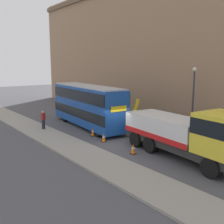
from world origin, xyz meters
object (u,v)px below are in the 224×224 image
(pedestrian_onlooker, at_px, (43,120))
(traffic_cone_near_truck, at_px, (133,149))
(double_decker_bus, at_px, (87,104))
(recovery_tow_truck, at_px, (186,133))
(traffic_cone_midway, at_px, (104,138))
(street_lamp, at_px, (193,94))
(traffic_cone_near_bus, at_px, (93,132))

(pedestrian_onlooker, relative_size, traffic_cone_near_truck, 2.38)
(double_decker_bus, height_order, pedestrian_onlooker, double_decker_bus)
(recovery_tow_truck, distance_m, traffic_cone_midway, 6.78)
(double_decker_bus, height_order, traffic_cone_midway, double_decker_bus)
(street_lamp, bearing_deg, traffic_cone_midway, -108.04)
(double_decker_bus, bearing_deg, traffic_cone_near_truck, -7.52)
(double_decker_bus, relative_size, traffic_cone_midway, 15.54)
(double_decker_bus, height_order, traffic_cone_near_truck, double_decker_bus)
(traffic_cone_near_bus, bearing_deg, recovery_tow_truck, 10.76)
(traffic_cone_near_bus, distance_m, traffic_cone_midway, 2.01)
(pedestrian_onlooker, relative_size, traffic_cone_near_bus, 2.38)
(traffic_cone_near_bus, xyz_separation_m, street_lamp, (4.56, 7.59, 3.13))
(pedestrian_onlooker, bearing_deg, traffic_cone_near_truck, -18.02)
(double_decker_bus, height_order, traffic_cone_near_bus, double_decker_bus)
(recovery_tow_truck, height_order, street_lamp, street_lamp)
(recovery_tow_truck, xyz_separation_m, traffic_cone_midway, (-6.35, -1.91, -1.42))
(pedestrian_onlooker, distance_m, traffic_cone_near_bus, 5.21)
(traffic_cone_near_bus, height_order, street_lamp, street_lamp)
(recovery_tow_truck, bearing_deg, traffic_cone_midway, -157.77)
(recovery_tow_truck, distance_m, pedestrian_onlooker, 13.51)
(traffic_cone_midway, bearing_deg, recovery_tow_truck, 16.72)
(double_decker_bus, xyz_separation_m, traffic_cone_midway, (5.34, -1.95, -1.89))
(recovery_tow_truck, xyz_separation_m, traffic_cone_near_truck, (-2.78, -2.02, -1.42))
(traffic_cone_near_truck, bearing_deg, street_lamp, 97.12)
(traffic_cone_near_truck, bearing_deg, pedestrian_onlooker, -168.35)
(traffic_cone_near_bus, relative_size, street_lamp, 0.12)
(traffic_cone_near_truck, height_order, street_lamp, street_lamp)
(street_lamp, bearing_deg, double_decker_bus, -143.04)
(double_decker_bus, xyz_separation_m, traffic_cone_near_bus, (3.35, -1.63, -1.89))
(recovery_tow_truck, distance_m, street_lamp, 7.29)
(double_decker_bus, relative_size, pedestrian_onlooker, 6.54)
(recovery_tow_truck, relative_size, traffic_cone_near_truck, 14.21)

